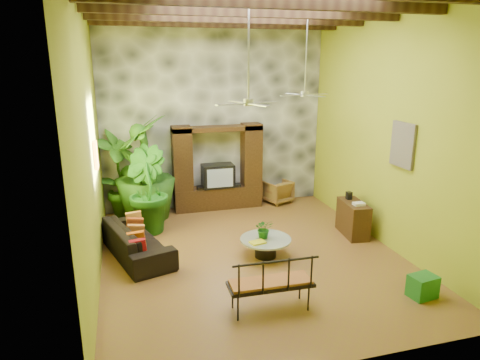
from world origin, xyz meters
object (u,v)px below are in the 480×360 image
object	(u,v)px
sofa	(136,240)
tall_plant_c	(144,168)
wicker_armchair	(277,191)
tall_plant_b	(146,190)
green_bin	(423,286)
ceiling_fan_front	(248,91)
iron_bench	(272,281)
side_console	(353,219)
ceiling_fan_back	(305,85)
tall_plant_a	(119,173)
entertainment_center	(218,174)
coffee_table	(266,245)

from	to	relation	value
sofa	tall_plant_c	world-z (taller)	tall_plant_c
wicker_armchair	tall_plant_b	size ratio (longest dim) A/B	0.35
green_bin	ceiling_fan_front	bearing A→B (deg)	142.73
iron_bench	side_console	world-z (taller)	iron_bench
ceiling_fan_back	tall_plant_a	size ratio (longest dim) A/B	0.80
wicker_armchair	side_console	bearing A→B (deg)	86.38
entertainment_center	tall_plant_b	bearing A→B (deg)	-149.15
entertainment_center	tall_plant_c	distance (m)	2.01
entertainment_center	green_bin	size ratio (longest dim) A/B	5.35
sofa	tall_plant_a	bearing A→B (deg)	-10.61
ceiling_fan_front	sofa	world-z (taller)	ceiling_fan_front
ceiling_fan_front	coffee_table	bearing A→B (deg)	30.14
ceiling_fan_front	sofa	bearing A→B (deg)	153.37
tall_plant_b	tall_plant_c	world-z (taller)	tall_plant_c
tall_plant_b	side_console	distance (m)	4.86
side_console	tall_plant_b	bearing A→B (deg)	168.15
entertainment_center	green_bin	distance (m)	6.01
iron_bench	ceiling_fan_back	bearing A→B (deg)	61.40
tall_plant_a	iron_bench	distance (m)	5.74
sofa	iron_bench	size ratio (longest dim) A/B	1.65
sofa	iron_bench	xyz separation A→B (m)	(2.01, -2.74, 0.21)
tall_plant_c	iron_bench	world-z (taller)	tall_plant_c
ceiling_fan_back	green_bin	xyz separation A→B (m)	(0.75, -3.54, -3.21)
entertainment_center	sofa	bearing A→B (deg)	-132.80
ceiling_fan_front	tall_plant_a	distance (m)	4.82
tall_plant_a	green_bin	size ratio (longest dim) A/B	5.19
tall_plant_b	side_console	size ratio (longest dim) A/B	2.07
side_console	tall_plant_a	bearing A→B (deg)	158.74
green_bin	sofa	bearing A→B (deg)	147.23
wicker_armchair	side_console	distance (m)	2.84
ceiling_fan_back	entertainment_center	bearing A→B (deg)	129.57
ceiling_fan_front	sofa	xyz separation A→B (m)	(-2.10, 1.05, -3.07)
ceiling_fan_front	tall_plant_c	world-z (taller)	ceiling_fan_front
ceiling_fan_back	green_bin	size ratio (longest dim) A/B	4.15
ceiling_fan_back	coffee_table	distance (m)	3.67
ceiling_fan_back	tall_plant_c	bearing A→B (deg)	155.94
tall_plant_a	side_console	bearing A→B (deg)	-27.74
coffee_table	tall_plant_a	bearing A→B (deg)	130.81
coffee_table	side_console	world-z (taller)	side_console
tall_plant_a	entertainment_center	bearing A→B (deg)	-0.30
tall_plant_a	tall_plant_b	xyz separation A→B (m)	(0.58, -1.20, -0.14)
tall_plant_c	ceiling_fan_front	bearing A→B (deg)	-61.24
ceiling_fan_back	side_console	world-z (taller)	ceiling_fan_back
ceiling_fan_front	iron_bench	distance (m)	3.32
coffee_table	ceiling_fan_front	bearing A→B (deg)	-149.86
ceiling_fan_front	tall_plant_c	xyz separation A→B (m)	(-1.75, 3.18, -2.07)
ceiling_fan_back	tall_plant_c	world-z (taller)	ceiling_fan_back
tall_plant_c	coffee_table	world-z (taller)	tall_plant_c
green_bin	iron_bench	bearing A→B (deg)	174.46
tall_plant_a	tall_plant_c	xyz separation A→B (m)	(0.62, -0.37, 0.17)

